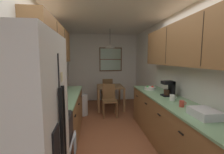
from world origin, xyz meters
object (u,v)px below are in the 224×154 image
storage_canister (52,102)px  table_serving_bowl (109,85)px  dining_table (110,89)px  dining_chair_near (109,98)px  coffee_maker (169,88)px  fruit_bowl (150,88)px  mug_by_coffeemaker (182,104)px  trash_bin (83,105)px  mug_spare (172,98)px  microwave_over_range (27,52)px  dining_chair_far (107,89)px  dish_rack (205,113)px

storage_canister → table_serving_bowl: storage_canister is taller
dining_table → dining_chair_near: (-0.09, -0.65, -0.12)m
coffee_maker → fruit_bowl: (-0.14, 0.64, -0.12)m
table_serving_bowl → mug_by_coffeemaker: bearing=-73.0°
dining_table → fruit_bowl: (0.79, -1.48, 0.31)m
trash_bin → mug_spare: size_ratio=4.94×
trash_bin → storage_canister: bearing=-98.2°
trash_bin → fruit_bowl: bearing=-30.0°
microwave_over_range → trash_bin: size_ratio=1.04×
mug_by_coffeemaker → fruit_bowl: same height
dining_table → fruit_bowl: fruit_bowl is taller
dining_table → mug_by_coffeemaker: bearing=-74.2°
dining_chair_near → mug_spare: size_ratio=7.29×
dining_chair_near → mug_spare: 2.07m
microwave_over_range → dining_chair_near: (1.17, 2.45, -1.20)m
microwave_over_range → storage_canister: (0.11, 0.49, -0.70)m
table_serving_bowl → dining_chair_near: bearing=-94.0°
trash_bin → storage_canister: storage_canister is taller
dining_chair_far → mug_spare: 3.25m
table_serving_bowl → trash_bin: bearing=-148.6°
trash_bin → coffee_maker: bearing=-41.8°
dining_chair_far → storage_canister: (-1.12, -3.27, 0.49)m
dining_chair_far → dish_rack: bearing=-77.4°
trash_bin → table_serving_bowl: table_serving_bowl is taller
coffee_maker → mug_by_coffeemaker: (-0.14, -0.67, -0.11)m
dining_chair_far → dish_rack: (0.87, -3.88, 0.45)m
storage_canister → fruit_bowl: (1.94, 1.13, -0.06)m
dining_chair_far → fruit_bowl: size_ratio=3.40×
storage_canister → mug_by_coffeemaker: storage_canister is taller
dining_chair_near → coffee_maker: 1.88m
dining_chair_near → trash_bin: 0.79m
dish_rack → table_serving_bowl: dish_rack is taller
microwave_over_range → storage_canister: 0.86m
mug_by_coffeemaker → table_serving_bowl: mug_by_coffeemaker is taller
coffee_maker → table_serving_bowl: 2.32m
storage_canister → mug_by_coffeemaker: (1.94, -0.19, -0.05)m
coffee_maker → mug_spare: size_ratio=2.39×
coffee_maker → dish_rack: 1.11m
mug_spare → fruit_bowl: mug_spare is taller
dining_chair_near → dining_chair_far: size_ratio=1.00×
table_serving_bowl → fruit_bowl: bearing=-59.7°
dining_table → dining_chair_far: 0.67m
coffee_maker → trash_bin: bearing=138.2°
dining_chair_far → table_serving_bowl: (-0.02, -0.70, 0.27)m
trash_bin → coffee_maker: size_ratio=2.07×
dining_chair_near → fruit_bowl: fruit_bowl is taller
microwave_over_range → mug_spare: microwave_over_range is taller
storage_canister → mug_spare: bearing=4.6°
dining_table → mug_spare: (0.82, -2.45, 0.33)m
mug_spare → table_serving_bowl: size_ratio=0.59×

